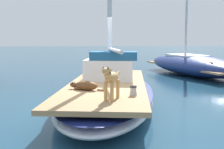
{
  "coord_description": "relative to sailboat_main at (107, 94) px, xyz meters",
  "views": [
    {
      "loc": [
        -0.98,
        -8.28,
        1.9
      ],
      "look_at": [
        0.0,
        -1.0,
        1.01
      ],
      "focal_mm": 48.97,
      "sensor_mm": 36.0,
      "label": 1
    }
  ],
  "objects": [
    {
      "name": "ground_plane",
      "position": [
        0.0,
        0.0,
        -0.34
      ],
      "size": [
        120.0,
        120.0,
        0.0
      ],
      "primitive_type": "plane",
      "color": "navy"
    },
    {
      "name": "moored_boat_starboard_side",
      "position": [
        5.18,
        6.52,
        0.2
      ],
      "size": [
        3.79,
        7.9,
        5.92
      ],
      "color": "navy",
      "rests_on": "ground"
    },
    {
      "name": "dog_tan",
      "position": [
        -0.19,
        -2.31,
        0.75
      ],
      "size": [
        0.5,
        0.87,
        0.7
      ],
      "color": "tan",
      "rests_on": "sailboat_main"
    },
    {
      "name": "cabin_house",
      "position": [
        0.24,
        1.09,
        0.67
      ],
      "size": [
        1.81,
        2.46,
        0.84
      ],
      "color": "silver",
      "rests_on": "sailboat_main"
    },
    {
      "name": "sailboat_main",
      "position": [
        0.0,
        0.0,
        0.0
      ],
      "size": [
        3.91,
        7.59,
        0.66
      ],
      "color": "white",
      "rests_on": "ground"
    },
    {
      "name": "coiled_rope",
      "position": [
        -0.75,
        -0.86,
        0.35
      ],
      "size": [
        0.32,
        0.32,
        0.04
      ],
      "primitive_type": "torus",
      "color": "beige",
      "rests_on": "sailboat_main"
    },
    {
      "name": "dog_brown",
      "position": [
        -0.66,
        -1.09,
        0.43
      ],
      "size": [
        0.82,
        0.62,
        0.22
      ],
      "color": "brown",
      "rests_on": "sailboat_main"
    },
    {
      "name": "deck_winch",
      "position": [
        0.34,
        -1.93,
        0.42
      ],
      "size": [
        0.16,
        0.16,
        0.21
      ],
      "color": "#B7B7BC",
      "rests_on": "sailboat_main"
    }
  ]
}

